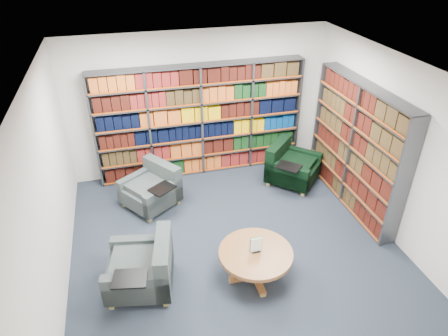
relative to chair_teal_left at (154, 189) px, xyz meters
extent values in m
cube|color=#1A2230|center=(1.09, -1.42, -0.31)|extent=(5.00, 5.00, 0.01)
cube|color=white|center=(1.09, -1.42, 2.50)|extent=(5.00, 5.00, 0.01)
cube|color=silver|center=(1.09, 1.09, 1.10)|extent=(5.00, 0.01, 2.80)
cube|color=silver|center=(1.09, -3.92, 1.10)|extent=(5.00, 0.01, 2.80)
cube|color=silver|center=(-1.42, -1.42, 1.10)|extent=(0.01, 5.00, 2.80)
cube|color=silver|center=(3.59, -1.42, 1.10)|extent=(0.01, 5.00, 2.80)
cube|color=#47494F|center=(1.09, 0.92, 0.80)|extent=(4.00, 0.28, 2.20)
cube|color=silver|center=(1.09, 1.05, 0.80)|extent=(4.00, 0.02, 2.20)
cube|color=#D84C0A|center=(1.09, 0.79, 0.80)|extent=(4.00, 0.01, 2.20)
cube|color=#350E08|center=(1.09, 0.92, -0.13)|extent=(3.88, 0.21, 0.29)
cube|color=#382712|center=(1.09, 0.92, 0.24)|extent=(3.88, 0.21, 0.29)
cube|color=#350E08|center=(1.09, 0.92, 0.61)|extent=(3.88, 0.21, 0.29)
cube|color=black|center=(1.09, 0.92, 0.97)|extent=(3.88, 0.21, 0.29)
cube|color=#350E08|center=(1.09, 0.92, 1.34)|extent=(3.88, 0.21, 0.29)
cube|color=#C5521A|center=(1.09, 0.92, 1.71)|extent=(3.88, 0.21, 0.29)
cube|color=#47494F|center=(3.43, -0.82, 0.80)|extent=(0.28, 2.50, 2.20)
cube|color=silver|center=(3.56, -0.82, 0.80)|extent=(0.02, 2.50, 2.20)
cube|color=#D84C0A|center=(3.30, -0.82, 0.80)|extent=(0.02, 2.50, 2.20)
cube|color=#350E08|center=(3.43, -0.82, -0.13)|extent=(0.21, 2.38, 0.29)
cube|color=#382712|center=(3.43, -0.82, 0.24)|extent=(0.21, 2.38, 0.29)
cube|color=#350E08|center=(3.43, -0.82, 0.61)|extent=(0.21, 2.38, 0.29)
cube|color=#382712|center=(3.43, -0.82, 0.97)|extent=(0.21, 2.38, 0.29)
cube|color=#382712|center=(3.43, -0.82, 1.34)|extent=(0.21, 2.38, 0.29)
cube|color=#350E08|center=(3.43, -0.82, 1.71)|extent=(0.21, 2.38, 0.29)
cube|color=#072238|center=(-0.07, -0.04, -0.06)|extent=(1.15, 1.15, 0.29)
cube|color=#072238|center=(0.20, 0.14, 0.12)|extent=(0.62, 0.78, 0.66)
cube|color=#072238|center=(-0.27, 0.24, 0.01)|extent=(0.75, 0.58, 0.44)
cube|color=#072238|center=(0.13, -0.33, 0.01)|extent=(0.75, 0.58, 0.44)
cube|color=black|center=(0.12, -0.39, 0.25)|extent=(0.51, 0.49, 0.02)
cube|color=olive|center=(-0.54, 0.04, -0.26)|extent=(0.09, 0.09, 0.09)
cube|color=olive|center=(-0.15, -0.52, -0.26)|extent=(0.09, 0.09, 0.09)
cube|color=olive|center=(0.01, 0.43, -0.26)|extent=(0.09, 0.09, 0.09)
cube|color=olive|center=(0.41, -0.13, -0.26)|extent=(0.09, 0.09, 0.09)
cube|color=black|center=(2.71, 0.01, -0.05)|extent=(1.22, 1.22, 0.31)
cube|color=black|center=(2.47, 0.25, 0.14)|extent=(0.74, 0.75, 0.69)
cube|color=black|center=(2.46, -0.25, 0.02)|extent=(0.71, 0.70, 0.46)
cube|color=black|center=(2.97, 0.27, 0.02)|extent=(0.71, 0.70, 0.46)
cube|color=black|center=(2.46, -0.31, 0.27)|extent=(0.53, 0.53, 0.02)
cube|color=olive|center=(2.71, -0.49, -0.26)|extent=(0.09, 0.09, 0.10)
cube|color=olive|center=(3.21, 0.02, -0.26)|extent=(0.09, 0.09, 0.10)
cube|color=olive|center=(2.21, 0.01, -0.26)|extent=(0.09, 0.09, 0.10)
cube|color=olive|center=(2.71, 0.51, -0.26)|extent=(0.09, 0.09, 0.10)
cube|color=#072238|center=(-0.41, -1.93, -0.05)|extent=(1.02, 1.02, 0.31)
cube|color=#072238|center=(-0.07, -2.00, 0.14)|extent=(0.36, 0.89, 0.70)
cube|color=#072238|center=(-0.33, -1.57, 0.03)|extent=(0.88, 0.30, 0.46)
cube|color=#072238|center=(-0.48, -2.30, 0.03)|extent=(0.88, 0.30, 0.46)
cube|color=black|center=(-0.53, -2.33, 0.28)|extent=(0.48, 0.41, 0.02)
cube|color=olive|center=(-0.69, -1.51, -0.25)|extent=(0.08, 0.08, 0.10)
cube|color=olive|center=(-0.83, -2.22, -0.25)|extent=(0.08, 0.08, 0.10)
cube|color=olive|center=(0.02, -1.65, -0.25)|extent=(0.08, 0.08, 0.10)
cube|color=olive|center=(-0.12, -2.36, -0.25)|extent=(0.08, 0.08, 0.10)
cylinder|color=#9E6B31|center=(1.18, -2.19, 0.16)|extent=(1.03, 1.03, 0.06)
cylinder|color=#9E6B31|center=(1.18, -2.19, -0.07)|extent=(0.14, 0.14, 0.41)
cube|color=#9E6B31|center=(1.18, -2.19, -0.26)|extent=(0.75, 0.09, 0.07)
cube|color=#9E6B31|center=(1.18, -2.19, -0.26)|extent=(0.09, 0.75, 0.07)
cube|color=black|center=(1.18, -2.19, 0.19)|extent=(0.11, 0.06, 0.01)
cube|color=white|center=(1.18, -2.19, 0.31)|extent=(0.16, 0.01, 0.23)
cube|color=#145926|center=(1.18, -2.18, 0.31)|extent=(0.18, 0.00, 0.25)
camera|label=1|loc=(-0.31, -6.05, 4.03)|focal=32.00mm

